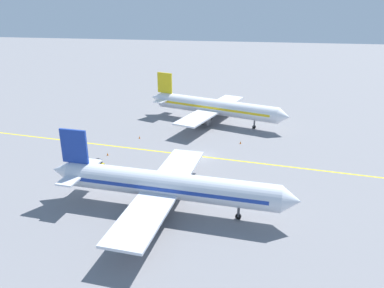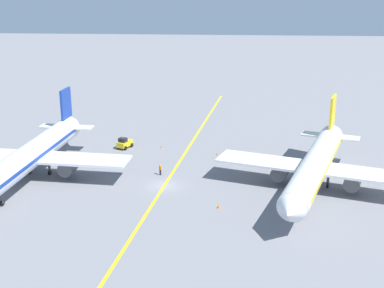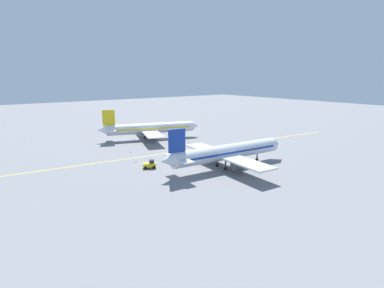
{
  "view_description": "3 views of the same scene",
  "coord_description": "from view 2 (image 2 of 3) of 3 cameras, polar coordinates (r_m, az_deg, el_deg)",
  "views": [
    {
      "loc": [
        63.54,
        9.82,
        27.59
      ],
      "look_at": [
        2.29,
        -1.11,
        3.28
      ],
      "focal_mm": 35.0,
      "sensor_mm": 36.0,
      "label": 1
    },
    {
      "loc": [
        -9.02,
        70.1,
        28.65
      ],
      "look_at": [
        -3.6,
        -5.09,
        4.71
      ],
      "focal_mm": 50.0,
      "sensor_mm": 36.0,
      "label": 2
    },
    {
      "loc": [
        69.48,
        -49.61,
        21.34
      ],
      "look_at": [
        4.83,
        -1.1,
        3.05
      ],
      "focal_mm": 28.0,
      "sensor_mm": 36.0,
      "label": 3
    }
  ],
  "objects": [
    {
      "name": "traffic_cone_by_wingtip",
      "position": [
        69.13,
        2.84,
        -6.64
      ],
      "size": [
        0.32,
        0.32,
        0.55
      ],
      "primitive_type": "cone",
      "color": "orange",
      "rests_on": "ground"
    },
    {
      "name": "ground_crew_worker",
      "position": [
        80.01,
        -3.4,
        -2.7
      ],
      "size": [
        0.41,
        0.47,
        1.68
      ],
      "color": "#23232D",
      "rests_on": "ground"
    },
    {
      "name": "traffic_cone_mid_apron",
      "position": [
        92.52,
        -3.28,
        -0.27
      ],
      "size": [
        0.32,
        0.32,
        0.55
      ],
      "primitive_type": "cone",
      "color": "orange",
      "rests_on": "ground"
    },
    {
      "name": "airplane_adjacent_stand",
      "position": [
        81.09,
        -16.58,
        -1.06
      ],
      "size": [
        28.33,
        35.55,
        10.6
      ],
      "color": "silver",
      "rests_on": "ground"
    },
    {
      "name": "baggage_tug_white",
      "position": [
        92.89,
        -7.21,
        0.09
      ],
      "size": [
        2.66,
        3.35,
        2.11
      ],
      "color": "gold",
      "rests_on": "ground"
    },
    {
      "name": "ground_plane",
      "position": [
        76.27,
        -2.98,
        -4.47
      ],
      "size": [
        400.0,
        400.0,
        0.0
      ],
      "primitive_type": "plane",
      "color": "slate"
    },
    {
      "name": "airplane_at_gate",
      "position": [
        75.35,
        13.07,
        -2.19
      ],
      "size": [
        28.23,
        34.66,
        10.6
      ],
      "color": "white",
      "rests_on": "ground"
    },
    {
      "name": "apron_yellow_centreline",
      "position": [
        76.27,
        -2.98,
        -4.47
      ],
      "size": [
        14.28,
        119.24,
        0.01
      ],
      "primitive_type": "cube",
      "rotation": [
        0.0,
        0.0,
        -0.12
      ],
      "color": "yellow",
      "rests_on": "ground"
    },
    {
      "name": "traffic_cone_near_nose",
      "position": [
        88.82,
        2.72,
        -1.03
      ],
      "size": [
        0.32,
        0.32,
        0.55
      ],
      "primitive_type": "cone",
      "color": "orange",
      "rests_on": "ground"
    }
  ]
}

